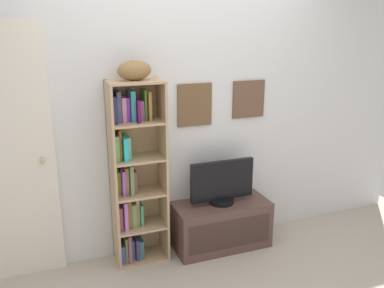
{
  "coord_description": "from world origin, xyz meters",
  "views": [
    {
      "loc": [
        -1.13,
        -2.19,
        1.99
      ],
      "look_at": [
        0.02,
        0.85,
        1.03
      ],
      "focal_mm": 38.38,
      "sensor_mm": 36.0,
      "label": 1
    }
  ],
  "objects_px": {
    "bookshelf": "(133,176)",
    "television": "(222,183)",
    "football": "(134,70)",
    "tv_stand": "(221,224)"
  },
  "relations": [
    {
      "from": "bookshelf",
      "to": "television",
      "type": "bearing_deg",
      "value": -6.3
    },
    {
      "from": "football",
      "to": "television",
      "type": "height_order",
      "value": "football"
    },
    {
      "from": "bookshelf",
      "to": "tv_stand",
      "type": "height_order",
      "value": "bookshelf"
    },
    {
      "from": "tv_stand",
      "to": "television",
      "type": "height_order",
      "value": "television"
    },
    {
      "from": "football",
      "to": "tv_stand",
      "type": "height_order",
      "value": "football"
    },
    {
      "from": "tv_stand",
      "to": "television",
      "type": "xyz_separation_m",
      "value": [
        -0.0,
        0.0,
        0.41
      ]
    },
    {
      "from": "football",
      "to": "television",
      "type": "xyz_separation_m",
      "value": [
        0.74,
        -0.06,
        -1.02
      ]
    },
    {
      "from": "television",
      "to": "tv_stand",
      "type": "bearing_deg",
      "value": -90.0
    },
    {
      "from": "bookshelf",
      "to": "television",
      "type": "relative_size",
      "value": 2.64
    },
    {
      "from": "bookshelf",
      "to": "football",
      "type": "bearing_deg",
      "value": -35.5
    }
  ]
}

